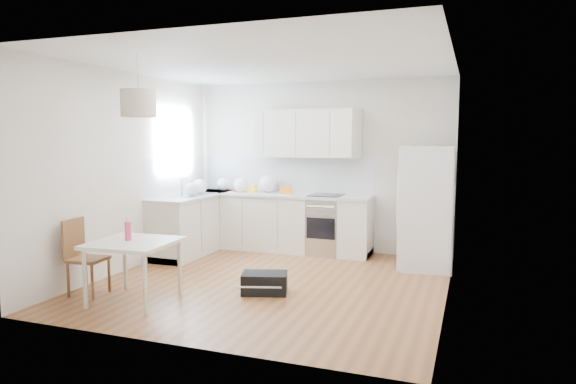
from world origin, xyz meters
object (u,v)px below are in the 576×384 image
(refrigerator, at_px, (427,207))
(gym_bag, at_px, (265,283))
(dining_chair, at_px, (88,257))
(dining_table, at_px, (133,247))

(refrigerator, bearing_deg, gym_bag, -135.49)
(dining_chair, relative_size, gym_bag, 1.70)
(refrigerator, xyz_separation_m, gym_bag, (-1.66, -1.89, -0.73))
(refrigerator, bearing_deg, dining_chair, -147.45)
(dining_chair, bearing_deg, gym_bag, 16.71)
(dining_chair, height_order, gym_bag, dining_chair)
(dining_table, distance_m, dining_chair, 0.67)
(dining_table, bearing_deg, refrigerator, 39.22)
(dining_table, bearing_deg, dining_chair, 174.49)
(dining_table, height_order, gym_bag, dining_table)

